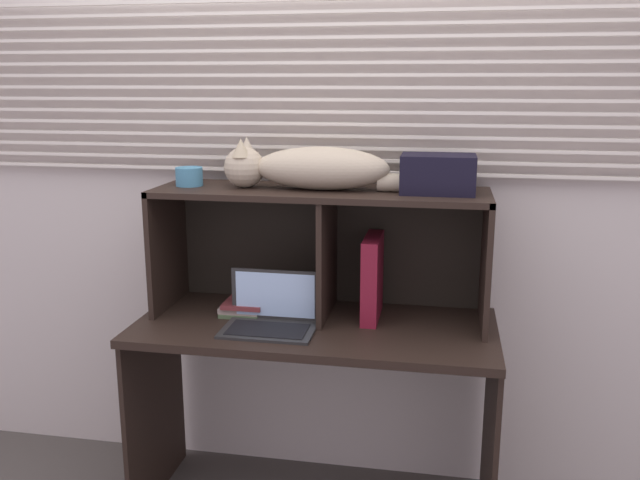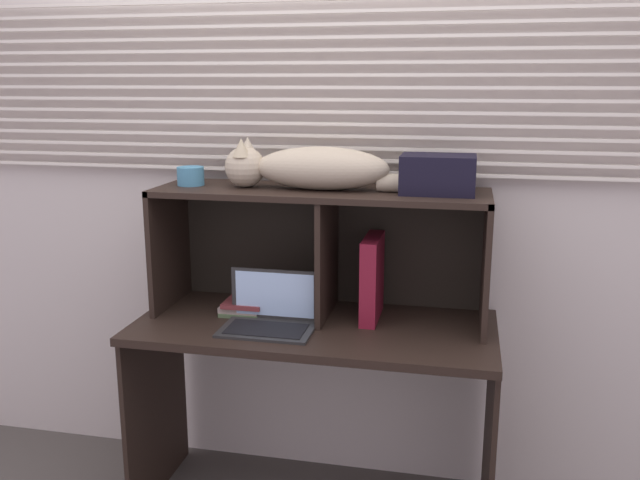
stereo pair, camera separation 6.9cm
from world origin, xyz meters
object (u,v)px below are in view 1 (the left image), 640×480
object	(u,v)px
laptop	(271,317)
book_stack	(247,303)
cat	(312,168)
binder_upright	(372,278)
storage_box	(438,174)
small_basket	(189,177)

from	to	relation	value
laptop	book_stack	world-z (taller)	laptop
cat	binder_upright	size ratio (longest dim) A/B	2.75
cat	storage_box	bearing A→B (deg)	0.00
binder_upright	cat	bearing A→B (deg)	180.00
small_basket	storage_box	size ratio (longest dim) A/B	0.39
laptop	binder_upright	world-z (taller)	binder_upright
book_stack	small_basket	world-z (taller)	small_basket
book_stack	cat	bearing A→B (deg)	-0.12
binder_upright	laptop	bearing A→B (deg)	-152.81
book_stack	storage_box	world-z (taller)	storage_box
cat	binder_upright	bearing A→B (deg)	0.00
small_basket	binder_upright	bearing A→B (deg)	0.00
binder_upright	storage_box	xyz separation A→B (m)	(0.22, 0.00, 0.39)
laptop	small_basket	world-z (taller)	small_basket
storage_box	binder_upright	bearing A→B (deg)	180.00
binder_upright	storage_box	distance (m)	0.45
laptop	small_basket	bearing A→B (deg)	153.56
laptop	storage_box	xyz separation A→B (m)	(0.56, 0.17, 0.50)
small_basket	storage_box	distance (m)	0.91
laptop	binder_upright	xyz separation A→B (m)	(0.34, 0.17, 0.11)
laptop	storage_box	bearing A→B (deg)	17.25
binder_upright	book_stack	distance (m)	0.50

